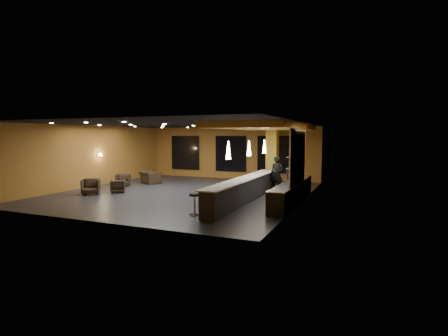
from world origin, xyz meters
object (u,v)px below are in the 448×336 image
at_px(staff_a, 277,174).
at_px(bar_stool_0, 194,201).
at_px(armchair_c, 123,180).
at_px(armchair_a, 91,187).
at_px(armchair_b, 118,186).
at_px(armchair_d, 150,178).
at_px(pendant_2, 264,147).
at_px(staff_c, 294,177).
at_px(bar_counter, 245,190).
at_px(staff_b, 292,176).
at_px(column, 272,156).
at_px(bar_stool_3, 239,185).
at_px(bar_stool_4, 250,180).
at_px(pendant_1, 249,148).
at_px(pendant_0, 228,150).
at_px(bar_stool_1, 215,195).
at_px(prep_counter, 292,193).
at_px(bar_stool_2, 225,188).

xyz_separation_m(staff_a, bar_stool_0, (-1.48, -6.30, -0.42)).
bearing_deg(armchair_c, bar_stool_0, -62.14).
height_order(armchair_a, armchair_b, armchair_a).
bearing_deg(armchair_d, staff_a, -157.30).
xyz_separation_m(pendant_2, staff_c, (1.60, -0.05, -1.52)).
relative_size(bar_counter, staff_c, 4.80).
xyz_separation_m(staff_b, armchair_d, (-8.76, 0.22, -0.53)).
bearing_deg(staff_c, column, 110.46).
height_order(column, staff_b, column).
xyz_separation_m(bar_counter, bar_stool_3, (-0.91, 1.64, -0.02)).
xyz_separation_m(bar_counter, bar_stool_4, (-0.94, 3.48, -0.02)).
bearing_deg(armchair_a, bar_stool_3, -13.10).
bearing_deg(pendant_1, pendant_0, -90.00).
height_order(staff_c, bar_stool_1, staff_c).
relative_size(prep_counter, armchair_b, 8.34).
height_order(armchair_c, bar_stool_4, bar_stool_4).
xyz_separation_m(bar_counter, armchair_d, (-7.28, 3.25, -0.14)).
bearing_deg(pendant_2, armchair_a, -151.13).
bearing_deg(bar_counter, staff_c, 61.53).
relative_size(column, armchair_a, 4.12).
distance_m(prep_counter, staff_b, 2.63).
bearing_deg(bar_counter, staff_a, 76.90).
xyz_separation_m(armchair_b, bar_stool_3, (5.94, 1.89, 0.16)).
height_order(staff_a, armchair_d, staff_a).
relative_size(bar_counter, staff_a, 4.27).
relative_size(pendant_0, staff_b, 0.39).
relative_size(pendant_0, armchair_c, 0.91).
distance_m(staff_b, staff_c, 0.16).
height_order(column, armchair_d, column).
distance_m(pendant_0, staff_b, 5.45).
height_order(bar_counter, pendant_2, pendant_2).
bearing_deg(bar_stool_4, pendant_0, -80.32).
bearing_deg(pendant_1, bar_counter, -90.00).
height_order(pendant_0, bar_stool_0, pendant_0).
bearing_deg(prep_counter, pendant_2, 128.66).
height_order(armchair_b, bar_stool_0, bar_stool_0).
xyz_separation_m(pendant_0, bar_stool_0, (-0.79, -1.35, -1.83)).
distance_m(armchair_c, bar_stool_0, 8.92).
relative_size(bar_stool_0, bar_stool_3, 1.07).
relative_size(column, bar_stool_4, 4.67).
bearing_deg(staff_c, armchair_a, -179.38).
relative_size(bar_counter, armchair_d, 7.18).
bearing_deg(armchair_d, bar_stool_0, 159.38).
distance_m(column, pendant_0, 6.63).
relative_size(pendant_0, armchair_d, 0.63).
xyz_separation_m(armchair_a, bar_stool_2, (6.75, 1.18, 0.16)).
relative_size(column, staff_c, 2.10).
bearing_deg(bar_stool_0, bar_stool_3, 91.36).
bearing_deg(bar_stool_2, pendant_0, -63.92).
xyz_separation_m(armchair_d, bar_stool_2, (6.34, -3.32, 0.18)).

